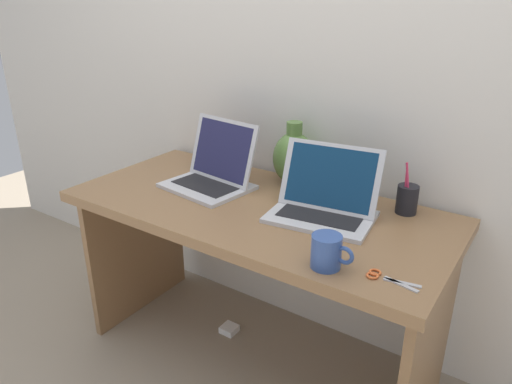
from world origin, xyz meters
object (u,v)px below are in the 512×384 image
object	(u,v)px
laptop_left	(214,169)
laptop_right	(325,198)
green_vase	(294,157)
scissors	(383,277)
coffee_mug	(327,252)
power_brick	(229,329)
pen_cup	(407,199)

from	to	relation	value
laptop_left	laptop_right	size ratio (longest dim) A/B	0.94
laptop_left	green_vase	size ratio (longest dim) A/B	1.40
laptop_left	scissors	size ratio (longest dim) A/B	2.44
green_vase	coffee_mug	bearing A→B (deg)	-51.75
scissors	power_brick	xyz separation A→B (m)	(-0.76, 0.28, -0.70)
coffee_mug	power_brick	size ratio (longest dim) A/B	1.81
laptop_right	coffee_mug	size ratio (longest dim) A/B	3.00
green_vase	power_brick	distance (m)	0.85
laptop_left	green_vase	xyz separation A→B (m)	(0.25, 0.20, 0.04)
coffee_mug	power_brick	world-z (taller)	coffee_mug
coffee_mug	scissors	bearing A→B (deg)	12.11
laptop_left	scissors	xyz separation A→B (m)	(0.81, -0.28, -0.07)
green_vase	pen_cup	distance (m)	0.48
pen_cup	scissors	size ratio (longest dim) A/B	1.29
green_vase	coffee_mug	world-z (taller)	green_vase
laptop_left	coffee_mug	distance (m)	0.73
pen_cup	scissors	distance (m)	0.46
green_vase	power_brick	size ratio (longest dim) A/B	3.64
laptop_right	green_vase	world-z (taller)	green_vase
coffee_mug	laptop_right	bearing A→B (deg)	117.41
laptop_left	scissors	world-z (taller)	laptop_left
laptop_left	coffee_mug	world-z (taller)	laptop_left
pen_cup	power_brick	bearing A→B (deg)	-165.62
coffee_mug	scissors	distance (m)	0.17
coffee_mug	laptop_left	bearing A→B (deg)	154.32
laptop_left	power_brick	xyz separation A→B (m)	(0.05, -0.00, -0.76)
pen_cup	laptop_right	bearing A→B (deg)	-142.49
laptop_right	green_vase	size ratio (longest dim) A/B	1.49
green_vase	coffee_mug	size ratio (longest dim) A/B	2.01
coffee_mug	scissors	xyz separation A→B (m)	(0.16, 0.03, -0.05)
laptop_right	scissors	distance (m)	0.42
laptop_left	green_vase	distance (m)	0.32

